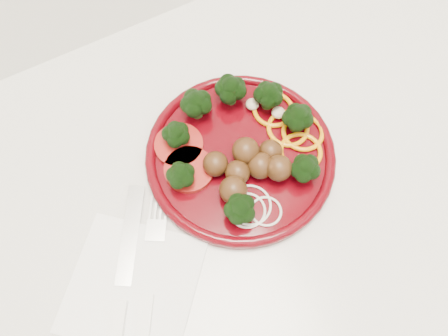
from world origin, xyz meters
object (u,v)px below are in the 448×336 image
fork (146,312)px  napkin (133,285)px  plate (241,151)px  knife (119,307)px

fork → napkin: bearing=33.3°
plate → fork: 0.23m
napkin → fork: size_ratio=0.78×
knife → fork: bearing=-97.0°
napkin → fork: fork is taller
plate → knife: 0.24m
plate → fork: (-0.19, -0.12, -0.01)m
napkin → knife: size_ratio=0.69×
knife → napkin: bearing=-22.7°
napkin → fork: bearing=-88.7°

